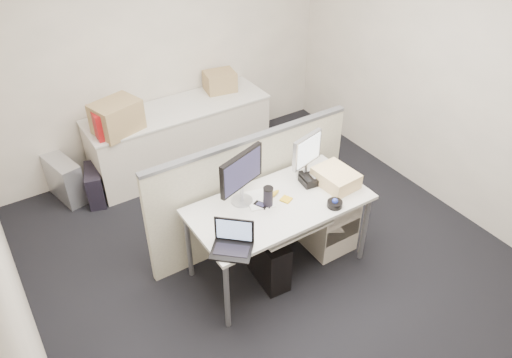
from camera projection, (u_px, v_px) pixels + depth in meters
floor at (277, 266)px, 4.52m from camera, size 4.00×4.50×0.01m
wall_back at (159, 44)px, 5.25m from camera, size 4.00×0.02×2.70m
wall_right at (459, 77)px, 4.59m from camera, size 0.02×4.50×2.70m
desk at (279, 209)px, 4.13m from camera, size 1.50×0.75×0.73m
keyboard_tray at (292, 225)px, 4.03m from camera, size 0.62×0.32×0.02m
drawer_pedestal at (324, 214)px, 4.60m from camera, size 0.40×0.55×0.65m
cubicle_partition at (251, 192)px, 4.50m from camera, size 2.00×0.06×1.10m
back_counter at (181, 138)px, 5.62m from camera, size 2.00×0.60×0.72m
monitor_main at (242, 179)px, 3.96m from camera, size 0.50×0.32×0.47m
monitor_small at (306, 157)px, 4.26m from camera, size 0.37×0.25×0.41m
laptop at (231, 241)px, 3.56m from camera, size 0.37×0.36×0.22m
trackball at (335, 204)px, 4.04m from camera, size 0.14×0.14×0.05m
desk_phone at (312, 179)px, 4.30m from camera, size 0.21×0.18×0.06m
paper_stack at (259, 199)px, 4.11m from camera, size 0.27×0.31×0.01m
sticky_pad at (286, 199)px, 4.11m from camera, size 0.11×0.11×0.01m
travel_mug at (268, 197)px, 4.01m from camera, size 0.10×0.10×0.17m
banana at (273, 195)px, 4.15m from camera, size 0.17×0.08×0.04m
cellphone at (261, 205)px, 4.05m from camera, size 0.10×0.13×0.02m
manila_folders at (336, 178)px, 4.25m from camera, size 0.30×0.37×0.13m
keyboard at (284, 222)px, 4.02m from camera, size 0.42×0.20×0.02m
pc_tower_desk at (267, 257)px, 4.28m from camera, size 0.24×0.51×0.47m
pc_tower_spare_dark at (95, 185)px, 5.19m from camera, size 0.27×0.43×0.37m
pc_tower_spare_silver at (64, 179)px, 5.19m from camera, size 0.30×0.53×0.46m
cardboard_box_left at (117, 118)px, 4.92m from camera, size 0.52×0.44×0.33m
cardboard_box_right at (220, 82)px, 5.68m from camera, size 0.38×0.32×0.24m
red_binder at (97, 124)px, 4.86m from camera, size 0.09×0.32×0.30m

